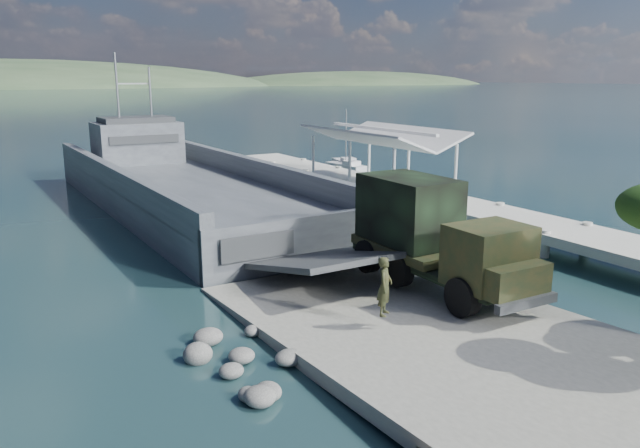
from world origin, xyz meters
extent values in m
plane|color=#193D3D|center=(0.00, 0.00, 0.00)|extent=(1400.00, 1400.00, 0.00)
cube|color=gray|center=(0.00, -1.00, 0.25)|extent=(10.00, 18.00, 0.50)
cube|color=#B9B9AE|center=(13.00, 18.00, 1.00)|extent=(4.00, 44.00, 0.50)
cube|color=#40464B|center=(0.02, 24.74, 0.49)|extent=(9.99, 32.84, 2.73)
cube|color=#40464B|center=(-4.57, 24.72, 2.51)|extent=(0.81, 32.79, 1.42)
cube|color=#40464B|center=(4.61, 24.76, 2.51)|extent=(0.81, 32.79, 1.42)
cube|color=#40464B|center=(0.09, 8.45, 1.09)|extent=(9.84, 0.48, 2.84)
cube|color=#40464B|center=(-0.03, 35.67, 3.50)|extent=(6.58, 4.40, 3.28)
cube|color=#313537|center=(-0.03, 35.67, 5.36)|extent=(5.48, 3.52, 0.44)
cylinder|color=#9C9EA2|center=(-1.35, 35.66, 7.87)|extent=(0.17, 0.17, 5.47)
cylinder|color=#9C9EA2|center=(1.28, 35.67, 7.32)|extent=(0.17, 0.17, 4.37)
cylinder|color=black|center=(1.48, -0.63, 1.21)|extent=(0.52, 1.43, 1.42)
cylinder|color=black|center=(3.99, -0.68, 1.21)|extent=(0.52, 1.43, 1.42)
cylinder|color=black|center=(1.55, 3.08, 1.21)|extent=(0.52, 1.43, 1.42)
cylinder|color=black|center=(4.07, 3.03, 1.21)|extent=(0.52, 1.43, 1.42)
cylinder|color=black|center=(1.60, 5.27, 1.21)|extent=(0.52, 1.43, 1.42)
cylinder|color=black|center=(4.11, 5.22, 1.21)|extent=(0.52, 1.43, 1.42)
cube|color=black|center=(2.80, 2.40, 1.37)|extent=(2.57, 8.36, 0.27)
cube|color=#21301B|center=(2.74, -0.55, 2.52)|extent=(2.78, 2.24, 2.19)
cube|color=#21301B|center=(2.71, -1.86, 1.98)|extent=(2.53, 1.03, 1.09)
cube|color=#21301B|center=(2.83, 3.93, 1.76)|extent=(2.83, 5.08, 0.38)
cube|color=black|center=(2.83, 4.15, 3.34)|extent=(2.71, 4.21, 2.73)
cube|color=#313537|center=(2.70, -2.41, 1.32)|extent=(2.74, 0.33, 0.33)
imported|color=#21301B|center=(-1.39, 0.09, 1.52)|extent=(0.88, 0.86, 2.03)
cube|color=silver|center=(19.22, 33.89, 0.21)|extent=(1.79, 4.80, 0.77)
cube|color=silver|center=(19.30, 33.04, 0.73)|extent=(1.31, 1.47, 0.51)
cylinder|color=#9C9EA2|center=(19.22, 33.89, 2.99)|extent=(0.09, 0.09, 5.12)
cube|color=silver|center=(20.46, 35.84, 0.22)|extent=(2.63, 4.99, 0.78)
cube|color=silver|center=(20.23, 35.00, 0.74)|extent=(1.55, 1.67, 0.52)
cylinder|color=#9C9EA2|center=(20.46, 35.84, 3.05)|extent=(0.09, 0.09, 5.23)
camera|label=1|loc=(-13.46, -15.82, 8.77)|focal=35.00mm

